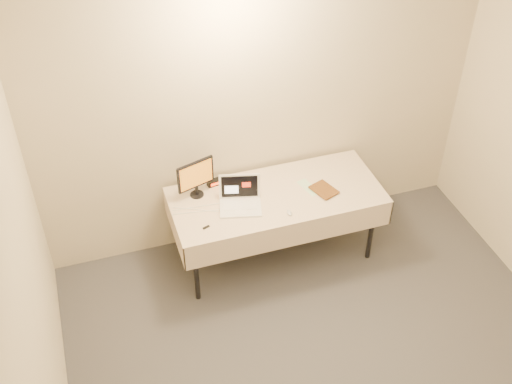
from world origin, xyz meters
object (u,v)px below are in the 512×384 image
object	(u,v)px
table	(276,200)
book	(317,185)
laptop	(240,199)
monitor	(196,176)

from	to	relation	value
table	book	bearing A→B (deg)	-18.65
laptop	book	bearing A→B (deg)	7.19
table	monitor	distance (m)	0.75
table	monitor	world-z (taller)	monitor
table	book	size ratio (longest dim) A/B	8.10
laptop	book	size ratio (longest dim) A/B	1.80
monitor	book	size ratio (longest dim) A/B	1.55
laptop	table	bearing A→B (deg)	18.83
monitor	book	xyz separation A→B (m)	(1.00, -0.32, -0.09)
table	laptop	bearing A→B (deg)	-175.70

